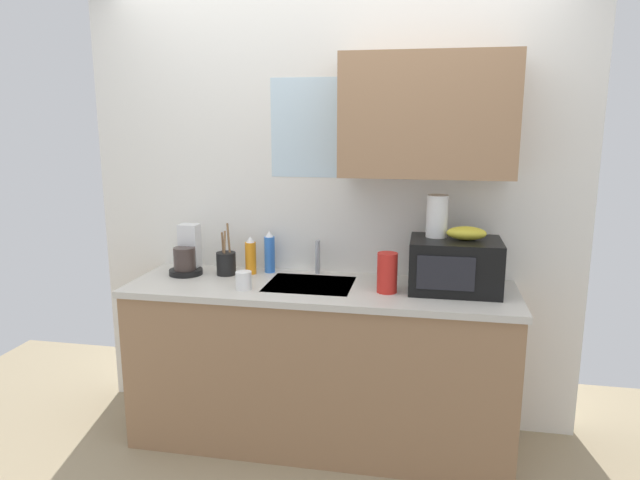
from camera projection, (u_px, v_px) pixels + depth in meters
kitchen_wall_assembly at (348, 194)px, 3.24m from camera, size 2.84×0.42×2.50m
counter_unit at (320, 362)px, 3.15m from camera, size 2.07×0.63×0.90m
sink_faucet at (318, 257)px, 3.28m from camera, size 0.03×0.03×0.20m
microwave at (455, 265)px, 2.95m from camera, size 0.46×0.35×0.27m
banana_bunch at (466, 233)px, 2.91m from camera, size 0.20×0.11×0.07m
paper_towel_roll at (437, 216)px, 2.97m from camera, size 0.11×0.11×0.22m
coffee_maker at (187, 255)px, 3.29m from camera, size 0.19×0.21×0.28m
dish_soap_bottle_blue at (270, 253)px, 3.31m from camera, size 0.06×0.06×0.24m
dish_soap_bottle_orange at (251, 256)px, 3.28m from camera, size 0.06×0.06×0.22m
cereal_canister at (387, 273)px, 2.92m from camera, size 0.10×0.10×0.21m
mug_white at (244, 280)px, 2.99m from camera, size 0.08×0.08×0.09m
utensil_crock at (226, 263)px, 3.27m from camera, size 0.11×0.11×0.30m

